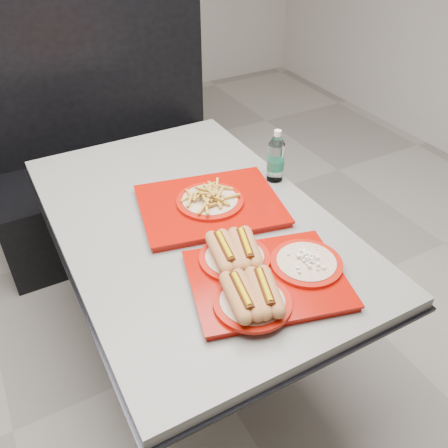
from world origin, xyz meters
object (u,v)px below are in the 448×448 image
booth_bench (110,167)px  tray_far (210,202)px  diner_table (193,252)px  water_bottle (276,159)px  tray_near (261,274)px

booth_bench → tray_far: booth_bench is taller
diner_table → water_bottle: water_bottle is taller
diner_table → water_bottle: size_ratio=6.66×
booth_bench → tray_near: booth_bench is taller
diner_table → water_bottle: (0.40, 0.07, 0.26)m
diner_table → tray_far: size_ratio=2.49×
water_bottle → diner_table: bearing=-169.7°
booth_bench → tray_far: bearing=-85.6°
tray_near → water_bottle: water_bottle is taller
tray_near → tray_far: bearing=83.7°
booth_bench → tray_near: (0.04, -1.50, 0.38)m
tray_near → water_bottle: 0.61m
booth_bench → tray_far: size_ratio=2.36×
diner_table → water_bottle: 0.49m
water_bottle → tray_near: bearing=-127.5°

